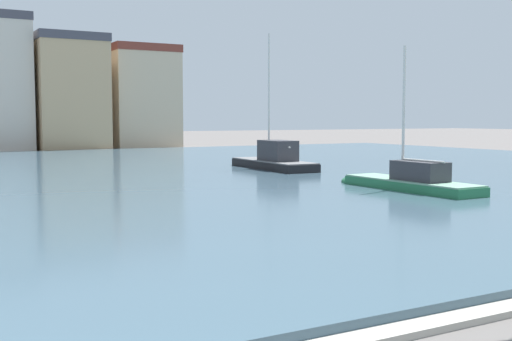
% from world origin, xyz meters
% --- Properties ---
extents(harbor_water, '(84.09, 53.42, 0.28)m').
position_xyz_m(harbor_water, '(0.00, 35.98, 0.14)').
color(harbor_water, '#3D5666').
rests_on(harbor_water, ground).
extents(quay_edge_coping, '(84.09, 0.50, 0.12)m').
position_xyz_m(quay_edge_coping, '(0.00, 9.02, 0.06)').
color(quay_edge_coping, '#ADA89E').
rests_on(quay_edge_coping, ground).
extents(sailboat_green, '(1.76, 7.74, 6.30)m').
position_xyz_m(sailboat_green, '(11.36, 22.28, 0.50)').
color(sailboat_green, '#236B42').
rests_on(sailboat_green, ground).
extents(sailboat_black, '(2.28, 8.30, 8.25)m').
position_xyz_m(sailboat_black, '(12.07, 34.65, 0.63)').
color(sailboat_black, black).
rests_on(sailboat_black, ground).
extents(townhouse_narrow_midrow, '(6.77, 7.66, 11.49)m').
position_xyz_m(townhouse_narrow_midrow, '(7.69, 66.96, 5.76)').
color(townhouse_narrow_midrow, tan).
rests_on(townhouse_narrow_midrow, ground).
extents(townhouse_end_terrace, '(7.06, 5.77, 10.96)m').
position_xyz_m(townhouse_end_terrace, '(15.59, 67.43, 5.49)').
color(townhouse_end_terrace, '#C6B293').
rests_on(townhouse_end_terrace, ground).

